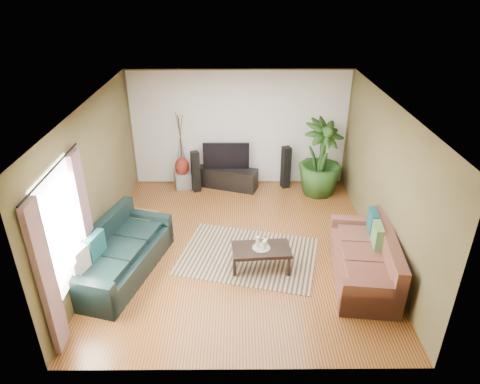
{
  "coord_description": "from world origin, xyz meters",
  "views": [
    {
      "loc": [
        -0.04,
        -6.59,
        4.57
      ],
      "look_at": [
        0.0,
        0.2,
        1.05
      ],
      "focal_mm": 32.0,
      "sensor_mm": 36.0,
      "label": 1
    }
  ],
  "objects_px": {
    "coffee_table": "(261,258)",
    "sofa_right": "(364,256)",
    "tv_stand": "(226,178)",
    "side_table": "(142,227)",
    "speaker_left": "(196,172)",
    "vase": "(182,167)",
    "speaker_right": "(286,167)",
    "television": "(226,156)",
    "potted_plant": "(321,158)",
    "pedestal": "(183,180)",
    "sofa_left": "(120,252)"
  },
  "relations": [
    {
      "from": "coffee_table",
      "to": "television",
      "type": "height_order",
      "value": "television"
    },
    {
      "from": "coffee_table",
      "to": "vase",
      "type": "bearing_deg",
      "value": 113.98
    },
    {
      "from": "coffee_table",
      "to": "speaker_right",
      "type": "bearing_deg",
      "value": 72.43
    },
    {
      "from": "sofa_right",
      "to": "tv_stand",
      "type": "bearing_deg",
      "value": -138.9
    },
    {
      "from": "tv_stand",
      "to": "side_table",
      "type": "relative_size",
      "value": 2.8
    },
    {
      "from": "sofa_right",
      "to": "pedestal",
      "type": "distance_m",
      "value": 4.77
    },
    {
      "from": "television",
      "to": "potted_plant",
      "type": "distance_m",
      "value": 2.14
    },
    {
      "from": "sofa_right",
      "to": "speaker_right",
      "type": "height_order",
      "value": "speaker_right"
    },
    {
      "from": "speaker_left",
      "to": "pedestal",
      "type": "xyz_separation_m",
      "value": [
        -0.33,
        0.19,
        -0.3
      ]
    },
    {
      "from": "sofa_right",
      "to": "speaker_left",
      "type": "bearing_deg",
      "value": -129.97
    },
    {
      "from": "sofa_right",
      "to": "potted_plant",
      "type": "xyz_separation_m",
      "value": [
        -0.21,
        3.06,
        0.44
      ]
    },
    {
      "from": "coffee_table",
      "to": "television",
      "type": "relative_size",
      "value": 0.93
    },
    {
      "from": "sofa_left",
      "to": "tv_stand",
      "type": "height_order",
      "value": "sofa_left"
    },
    {
      "from": "tv_stand",
      "to": "speaker_right",
      "type": "xyz_separation_m",
      "value": [
        1.39,
        0.0,
        0.26
      ]
    },
    {
      "from": "vase",
      "to": "speaker_right",
      "type": "bearing_deg",
      "value": 0.0
    },
    {
      "from": "coffee_table",
      "to": "sofa_right",
      "type": "bearing_deg",
      "value": -13.46
    },
    {
      "from": "sofa_left",
      "to": "speaker_right",
      "type": "relative_size",
      "value": 2.18
    },
    {
      "from": "sofa_right",
      "to": "pedestal",
      "type": "xyz_separation_m",
      "value": [
        -3.35,
        3.38,
        -0.24
      ]
    },
    {
      "from": "tv_stand",
      "to": "side_table",
      "type": "height_order",
      "value": "side_table"
    },
    {
      "from": "speaker_left",
      "to": "tv_stand",
      "type": "bearing_deg",
      "value": -4.62
    },
    {
      "from": "sofa_left",
      "to": "pedestal",
      "type": "height_order",
      "value": "sofa_left"
    },
    {
      "from": "potted_plant",
      "to": "television",
      "type": "bearing_deg",
      "value": 171.32
    },
    {
      "from": "sofa_left",
      "to": "potted_plant",
      "type": "bearing_deg",
      "value": -36.93
    },
    {
      "from": "coffee_table",
      "to": "speaker_left",
      "type": "height_order",
      "value": "speaker_left"
    },
    {
      "from": "tv_stand",
      "to": "coffee_table",
      "type": "bearing_deg",
      "value": -59.55
    },
    {
      "from": "tv_stand",
      "to": "speaker_right",
      "type": "relative_size",
      "value": 1.44
    },
    {
      "from": "tv_stand",
      "to": "speaker_left",
      "type": "relative_size",
      "value": 1.5
    },
    {
      "from": "tv_stand",
      "to": "speaker_right",
      "type": "height_order",
      "value": "speaker_right"
    },
    {
      "from": "television",
      "to": "pedestal",
      "type": "height_order",
      "value": "television"
    },
    {
      "from": "speaker_left",
      "to": "vase",
      "type": "relative_size",
      "value": 2.09
    },
    {
      "from": "television",
      "to": "speaker_right",
      "type": "height_order",
      "value": "television"
    },
    {
      "from": "pedestal",
      "to": "sofa_left",
      "type": "bearing_deg",
      "value": -101.72
    },
    {
      "from": "vase",
      "to": "tv_stand",
      "type": "bearing_deg",
      "value": 0.0
    },
    {
      "from": "sofa_left",
      "to": "speaker_left",
      "type": "height_order",
      "value": "speaker_left"
    },
    {
      "from": "television",
      "to": "vase",
      "type": "distance_m",
      "value": 1.06
    },
    {
      "from": "speaker_left",
      "to": "speaker_right",
      "type": "height_order",
      "value": "speaker_right"
    },
    {
      "from": "tv_stand",
      "to": "vase",
      "type": "height_order",
      "value": "vase"
    },
    {
      "from": "speaker_right",
      "to": "side_table",
      "type": "bearing_deg",
      "value": -160.12
    },
    {
      "from": "sofa_left",
      "to": "pedestal",
      "type": "xyz_separation_m",
      "value": [
        0.67,
        3.23,
        -0.24
      ]
    },
    {
      "from": "sofa_right",
      "to": "speaker_left",
      "type": "distance_m",
      "value": 4.4
    },
    {
      "from": "potted_plant",
      "to": "vase",
      "type": "xyz_separation_m",
      "value": [
        -3.14,
        0.32,
        -0.34
      ]
    },
    {
      "from": "potted_plant",
      "to": "coffee_table",
      "type": "bearing_deg",
      "value": -117.47
    },
    {
      "from": "tv_stand",
      "to": "speaker_left",
      "type": "bearing_deg",
      "value": -146.54
    },
    {
      "from": "sofa_right",
      "to": "tv_stand",
      "type": "relative_size",
      "value": 1.39
    },
    {
      "from": "coffee_table",
      "to": "side_table",
      "type": "relative_size",
      "value": 1.9
    },
    {
      "from": "television",
      "to": "speaker_left",
      "type": "distance_m",
      "value": 0.79
    },
    {
      "from": "coffee_table",
      "to": "speaker_left",
      "type": "xyz_separation_m",
      "value": [
        -1.36,
        2.93,
        0.28
      ]
    },
    {
      "from": "coffee_table",
      "to": "tv_stand",
      "type": "xyz_separation_m",
      "value": [
        -0.66,
        3.12,
        0.04
      ]
    },
    {
      "from": "sofa_right",
      "to": "television",
      "type": "distance_m",
      "value": 4.12
    },
    {
      "from": "tv_stand",
      "to": "side_table",
      "type": "xyz_separation_m",
      "value": [
        -1.54,
        -2.21,
        0.02
      ]
    }
  ]
}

